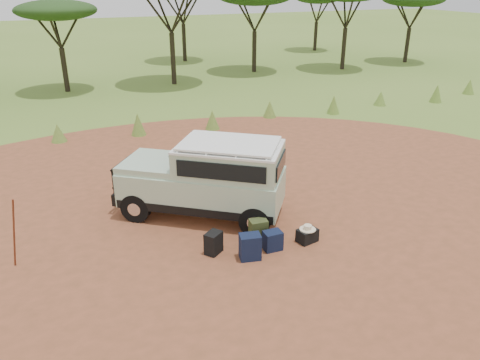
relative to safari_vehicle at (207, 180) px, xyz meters
name	(u,v)px	position (x,y,z in m)	size (l,w,h in m)	color
ground	(215,238)	(-0.27, -1.22, -1.01)	(140.00, 140.00, 0.00)	olive
dirt_clearing	(215,238)	(-0.27, -1.22, -1.01)	(23.00, 23.00, 0.01)	brown
grass_fringe	(142,126)	(-0.15, 7.45, -0.61)	(36.60, 1.60, 0.90)	olive
safari_vehicle	(207,180)	(0.00, 0.00, 0.00)	(4.43, 3.88, 2.09)	#A4BFA3
walking_staff	(14,233)	(-4.59, -0.68, -0.18)	(0.04, 0.04, 1.69)	brown
backpack_black	(214,243)	(-0.51, -1.82, -0.75)	(0.39, 0.28, 0.53)	black
backpack_navy	(250,247)	(0.16, -2.36, -0.71)	(0.46, 0.33, 0.61)	#121F39
backpack_olive	(258,231)	(0.65, -1.75, -0.72)	(0.41, 0.30, 0.57)	#424921
duffel_navy	(273,241)	(0.80, -2.21, -0.78)	(0.42, 0.31, 0.47)	#121F39
hard_case	(307,236)	(1.72, -2.22, -0.84)	(0.47, 0.33, 0.33)	black
stuff_sack	(247,250)	(0.14, -2.22, -0.85)	(0.31, 0.31, 0.31)	black
safari_hat	(308,228)	(1.72, -2.22, -0.64)	(0.39, 0.39, 0.11)	beige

